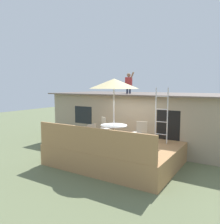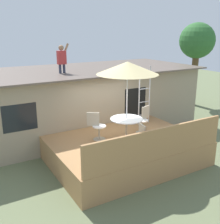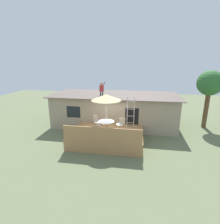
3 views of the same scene
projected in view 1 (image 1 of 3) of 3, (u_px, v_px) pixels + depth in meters
ground_plane at (117, 162)px, 9.21m from camera, size 40.00×40.00×0.00m
house at (151, 119)px, 12.10m from camera, size 10.50×4.50×2.67m
deck at (117, 153)px, 9.16m from camera, size 4.76×3.59×0.80m
deck_railing at (91, 141)px, 7.59m from camera, size 4.66×0.08×0.90m
patio_table at (114, 129)px, 8.92m from camera, size 1.04×1.04×0.74m
patio_umbrella at (114, 84)px, 8.72m from camera, size 1.90×1.90×2.54m
step_ladder at (161, 116)px, 9.00m from camera, size 0.52×0.04×2.20m
person_figure at (129, 82)px, 11.77m from camera, size 0.47×0.20×1.11m
patio_chair_left at (105, 128)px, 9.80m from camera, size 0.56×0.46×0.92m
patio_chair_right at (138, 133)px, 8.73m from camera, size 0.60×0.44×0.92m
patio_chair_near at (94, 137)px, 8.18m from camera, size 0.44×0.62×0.92m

